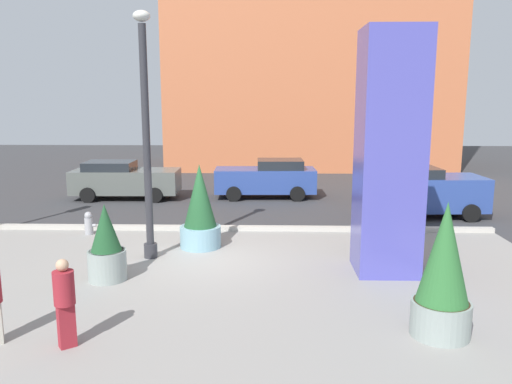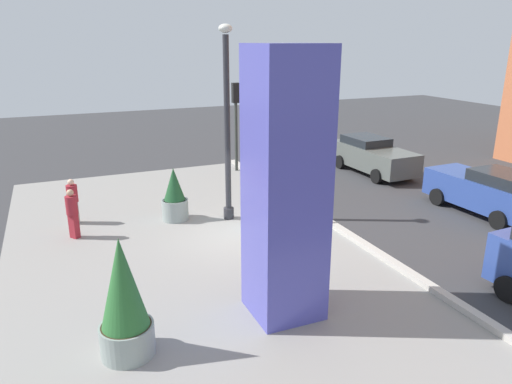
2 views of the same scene
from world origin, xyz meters
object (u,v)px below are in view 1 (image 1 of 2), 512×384
(car_curb_east, at_px, (426,191))
(potted_plant_near_right, at_px, (106,247))
(art_pillar_blue, at_px, (389,154))
(car_far_lane, at_px, (124,180))
(car_intersection, at_px, (267,178))
(pedestrian_by_curb, at_px, (65,299))
(lamp_post, at_px, (146,142))
(potted_plant_curbside, at_px, (200,211))
(potted_plant_near_left, at_px, (443,275))
(fire_hydrant, at_px, (89,223))

(car_curb_east, bearing_deg, potted_plant_near_right, -144.02)
(art_pillar_blue, height_order, car_far_lane, art_pillar_blue)
(car_intersection, xyz_separation_m, pedestrian_by_curb, (-3.43, -13.78, 0.04))
(art_pillar_blue, height_order, car_intersection, art_pillar_blue)
(lamp_post, relative_size, art_pillar_blue, 1.09)
(potted_plant_curbside, xyz_separation_m, potted_plant_near_left, (5.15, -5.49, 0.08))
(potted_plant_curbside, distance_m, car_far_lane, 8.45)
(potted_plant_near_right, xyz_separation_m, pedestrian_by_curb, (0.35, -3.33, 0.07))
(lamp_post, distance_m, potted_plant_near_right, 2.99)
(art_pillar_blue, bearing_deg, pedestrian_by_curb, -147.01)
(fire_hydrant, xyz_separation_m, car_intersection, (5.67, 6.36, 0.48))
(potted_plant_near_right, distance_m, car_curb_east, 11.93)
(lamp_post, relative_size, pedestrian_by_curb, 4.03)
(potted_plant_curbside, xyz_separation_m, fire_hydrant, (-3.77, 1.31, -0.73))
(potted_plant_curbside, relative_size, car_far_lane, 0.54)
(potted_plant_near_right, distance_m, car_far_lane, 10.33)
(potted_plant_near_left, height_order, fire_hydrant, potted_plant_near_left)
(lamp_post, relative_size, car_curb_east, 1.57)
(potted_plant_curbside, relative_size, potted_plant_near_left, 0.98)
(car_curb_east, bearing_deg, fire_hydrant, -165.79)
(art_pillar_blue, relative_size, car_far_lane, 1.30)
(pedestrian_by_curb, bearing_deg, potted_plant_curbside, 76.01)
(art_pillar_blue, xyz_separation_m, car_intersection, (-3.02, 9.60, -2.12))
(fire_hydrant, relative_size, car_curb_east, 0.18)
(potted_plant_near_left, relative_size, car_intersection, 0.57)
(lamp_post, bearing_deg, car_far_lane, 110.28)
(potted_plant_near_right, bearing_deg, car_curb_east, 35.98)
(fire_hydrant, xyz_separation_m, pedestrian_by_curb, (2.24, -7.42, 0.52))
(potted_plant_near_right, relative_size, pedestrian_by_curb, 1.16)
(car_intersection, height_order, pedestrian_by_curb, car_intersection)
(lamp_post, bearing_deg, car_intersection, 70.14)
(potted_plant_near_left, distance_m, car_curb_east, 10.07)
(lamp_post, distance_m, art_pillar_blue, 6.23)
(art_pillar_blue, relative_size, car_intersection, 1.35)
(potted_plant_near_left, height_order, car_far_lane, potted_plant_near_left)
(car_intersection, bearing_deg, potted_plant_near_left, -76.15)
(car_intersection, distance_m, car_curb_east, 6.81)
(potted_plant_near_left, bearing_deg, lamp_post, 145.06)
(lamp_post, distance_m, car_intersection, 9.53)
(potted_plant_near_right, height_order, car_far_lane, potted_plant_near_right)
(potted_plant_curbside, bearing_deg, potted_plant_near_right, -123.93)
(car_curb_east, bearing_deg, car_far_lane, 165.90)
(art_pillar_blue, bearing_deg, potted_plant_near_left, -86.29)
(car_curb_east, bearing_deg, art_pillar_blue, -114.92)
(art_pillar_blue, xyz_separation_m, car_curb_east, (2.86, 6.16, -2.04))
(fire_hydrant, bearing_deg, car_curb_east, 14.21)
(car_curb_east, height_order, pedestrian_by_curb, car_curb_east)
(car_intersection, bearing_deg, pedestrian_by_curb, -103.97)
(lamp_post, height_order, fire_hydrant, lamp_post)
(fire_hydrant, height_order, pedestrian_by_curb, pedestrian_by_curb)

